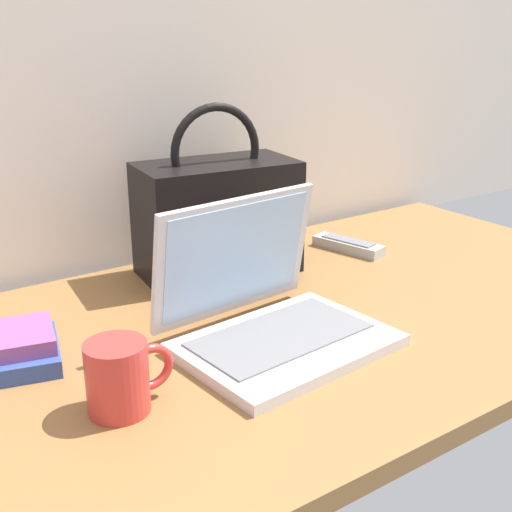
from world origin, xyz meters
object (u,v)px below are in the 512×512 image
at_px(laptop, 268,313).
at_px(handbag, 217,215).
at_px(remote_control_near, 348,245).
at_px(coffee_mug, 120,376).

xyz_separation_m(laptop, handbag, (0.09, 0.30, 0.07)).
height_order(laptop, remote_control_near, laptop).
bearing_deg(handbag, coffee_mug, -135.80).
distance_m(coffee_mug, handbag, 0.51).
bearing_deg(handbag, remote_control_near, -10.06).
relative_size(laptop, coffee_mug, 2.76).
bearing_deg(laptop, remote_control_near, 32.19).
bearing_deg(remote_control_near, laptop, -147.81).
bearing_deg(remote_control_near, coffee_mug, -155.61).
xyz_separation_m(remote_control_near, handbag, (-0.30, 0.05, 0.10)).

